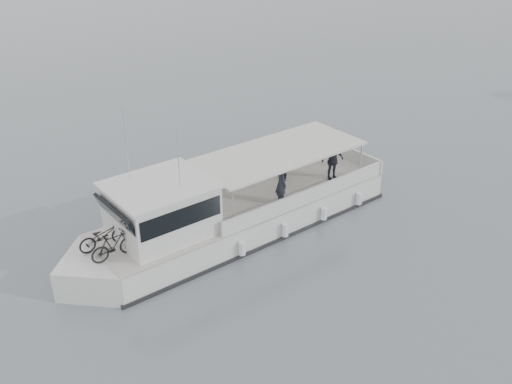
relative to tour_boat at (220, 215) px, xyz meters
name	(u,v)px	position (x,y,z in m)	size (l,w,h in m)	color
ground	(173,288)	(-2.99, -2.51, -1.06)	(1400.00, 1400.00, 0.00)	#555D64
tour_boat	(220,215)	(0.00, 0.00, 0.00)	(15.42, 6.45, 6.44)	silver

